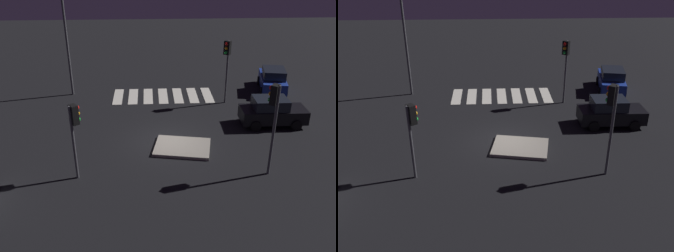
# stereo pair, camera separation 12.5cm
# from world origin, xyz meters

# --- Properties ---
(ground_plane) EXTENTS (80.00, 80.00, 0.00)m
(ground_plane) POSITION_xyz_m (0.00, 0.00, 0.00)
(ground_plane) COLOR black
(traffic_island) EXTENTS (3.52, 2.90, 0.18)m
(traffic_island) POSITION_xyz_m (-0.78, 0.97, 0.09)
(traffic_island) COLOR gray
(traffic_island) RESTS_ON ground
(car_black) EXTENTS (4.25, 2.03, 1.84)m
(car_black) POSITION_xyz_m (-6.82, -1.93, 0.90)
(car_black) COLOR black
(car_black) RESTS_ON ground
(car_blue) EXTENTS (2.61, 4.49, 1.86)m
(car_blue) POSITION_xyz_m (-8.74, -8.08, 0.91)
(car_blue) COLOR #1E389E
(car_blue) RESTS_ON ground
(traffic_light_north) EXTENTS (0.53, 0.54, 3.92)m
(traffic_light_north) POSITION_xyz_m (4.63, 3.56, 2.97)
(traffic_light_north) COLOR #47474C
(traffic_light_north) RESTS_ON ground
(traffic_light_south) EXTENTS (0.54, 0.53, 4.63)m
(traffic_light_south) POSITION_xyz_m (-4.44, -5.68, 3.51)
(traffic_light_south) COLOR #47474C
(traffic_light_south) RESTS_ON ground
(traffic_light_west) EXTENTS (0.53, 0.54, 4.79)m
(traffic_light_west) POSITION_xyz_m (-4.83, 3.71, 3.62)
(traffic_light_west) COLOR #47474C
(traffic_light_west) RESTS_ON ground
(street_lamp) EXTENTS (0.56, 0.56, 8.61)m
(street_lamp) POSITION_xyz_m (7.01, -8.07, 5.78)
(street_lamp) COLOR #47474C
(street_lamp) RESTS_ON ground
(crosswalk_near) EXTENTS (7.60, 3.20, 0.02)m
(crosswalk_near) POSITION_xyz_m (0.00, -7.35, 0.01)
(crosswalk_near) COLOR silver
(crosswalk_near) RESTS_ON ground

